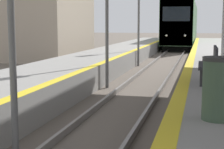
{
  "coord_description": "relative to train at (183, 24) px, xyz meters",
  "views": [
    {
      "loc": [
        2.05,
        -1.25,
        2.35
      ],
      "look_at": [
        -2.92,
        19.6,
        -0.54
      ],
      "focal_mm": 60.0,
      "sensor_mm": 36.0,
      "label": 1
    }
  ],
  "objects": [
    {
      "name": "station_building",
      "position": [
        -10.59,
        -17.64,
        0.59
      ],
      "size": [
        9.57,
        7.96,
        5.9
      ],
      "color": "tan",
      "rests_on": "ground"
    },
    {
      "name": "trash_bin",
      "position": [
        2.33,
        -35.89,
        -1.01
      ],
      "size": [
        0.5,
        0.5,
        0.98
      ],
      "color": "#384C38",
      "rests_on": "platform_right"
    },
    {
      "name": "signal_far",
      "position": [
        -1.39,
        -20.93,
        1.02
      ],
      "size": [
        0.36,
        0.31,
        4.9
      ],
      "color": "#595959",
      "rests_on": "ground"
    },
    {
      "name": "bench",
      "position": [
        2.29,
        -32.1,
        -1.02
      ],
      "size": [
        0.44,
        1.56,
        0.92
      ],
      "color": "#28282D",
      "rests_on": "platform_right"
    },
    {
      "name": "train",
      "position": [
        0.0,
        0.0,
        0.0
      ],
      "size": [
        2.75,
        21.67,
        4.69
      ],
      "color": "black",
      "rests_on": "ground"
    }
  ]
}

